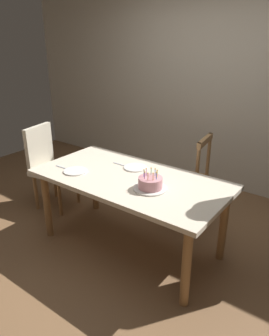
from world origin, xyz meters
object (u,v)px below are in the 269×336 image
at_px(dining_table, 130,186).
at_px(plate_near_celebrant, 76,171).
at_px(plate_far_side, 135,167).
at_px(chair_spindle_back, 186,180).
at_px(chair_upholstered, 48,163).
at_px(birthday_cake, 150,184).

bearing_deg(dining_table, plate_near_celebrant, -157.43).
height_order(dining_table, plate_far_side, plate_far_side).
bearing_deg(chair_spindle_back, plate_near_celebrant, -123.57).
height_order(plate_far_side, chair_spindle_back, chair_spindle_back).
bearing_deg(plate_far_side, chair_upholstered, -175.30).
bearing_deg(chair_upholstered, chair_spindle_back, 25.06).
bearing_deg(chair_upholstered, dining_table, -4.66).
bearing_deg(birthday_cake, dining_table, 162.52).
bearing_deg(dining_table, chair_upholstered, 175.34).
distance_m(birthday_cake, plate_far_side, 0.46).
bearing_deg(plate_near_celebrant, dining_table, 22.57).
distance_m(birthday_cake, plate_near_celebrant, 0.76).
height_order(birthday_cake, chair_upholstered, chair_upholstered).
xyz_separation_m(birthday_cake, plate_far_side, (-0.36, 0.28, -0.04)).
xyz_separation_m(birthday_cake, chair_upholstered, (-1.53, 0.19, -0.24)).
relative_size(dining_table, plate_near_celebrant, 7.88).
height_order(dining_table, chair_spindle_back, chair_spindle_back).
bearing_deg(chair_spindle_back, birthday_cake, -82.53).
distance_m(plate_near_celebrant, plate_far_side, 0.56).
relative_size(birthday_cake, chair_spindle_back, 0.29).
bearing_deg(plate_far_side, chair_spindle_back, 66.27).
bearing_deg(dining_table, birthday_cake, -17.48).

